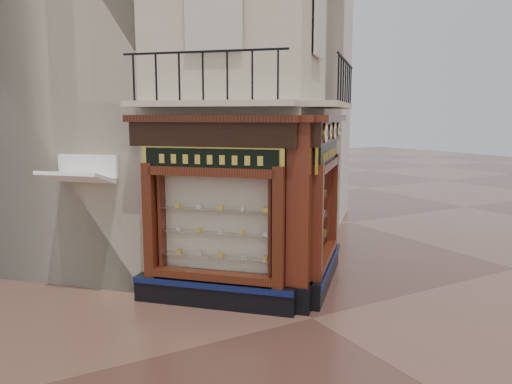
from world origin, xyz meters
TOP-DOWN VIEW (x-y plane):
  - ground at (0.00, 0.00)m, footprint 80.00×80.00m
  - main_building at (0.00, 6.16)m, footprint 11.31×11.31m
  - neighbour_left at (-2.47, 8.63)m, footprint 11.31×11.31m
  - neighbour_right at (2.47, 8.63)m, footprint 11.31×11.31m
  - shopfront_left at (-1.41, 1.57)m, footprint 2.86×2.86m
  - shopfront_right at (1.41, 1.57)m, footprint 2.86×2.86m
  - corner_pilaster at (0.00, 0.50)m, footprint 0.85×0.85m
  - balcony at (0.00, 1.49)m, footprint 5.94×2.97m
  - clock_a at (0.61, 0.51)m, footprint 0.32×0.32m
  - clock_b at (1.16, 1.06)m, footprint 0.26×0.26m
  - clock_c at (1.73, 1.63)m, footprint 0.31×0.31m
  - clock_d at (2.33, 2.23)m, footprint 0.27×0.27m
  - awning at (-3.72, 3.51)m, footprint 1.64×1.64m
  - signboard_left at (-1.46, 1.51)m, footprint 2.18×2.18m
  - signboard_right at (1.46, 1.51)m, footprint 2.26×2.26m

SIDE VIEW (x-z plane):
  - ground at x=0.00m, z-range 0.00..0.00m
  - awning at x=-3.72m, z-range -0.16..0.16m
  - corner_pilaster at x=0.00m, z-range -0.04..3.94m
  - shopfront_left at x=-1.41m, z-range -0.01..3.97m
  - shopfront_right at x=1.41m, z-range -0.01..3.97m
  - signboard_left at x=-1.46m, z-range 2.81..3.39m
  - signboard_right at x=1.46m, z-range 2.80..3.40m
  - clock_b at x=1.16m, z-range 3.46..3.78m
  - clock_c at x=1.73m, z-range 3.42..3.82m
  - clock_d at x=2.33m, z-range 3.46..3.78m
  - clock_a at x=0.61m, z-range 3.42..3.82m
  - balcony at x=0.00m, z-range 3.70..4.73m
  - neighbour_left at x=-2.47m, z-range 0.00..11.00m
  - neighbour_right at x=2.47m, z-range 0.00..11.00m
  - main_building at x=0.00m, z-range 0.00..12.00m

